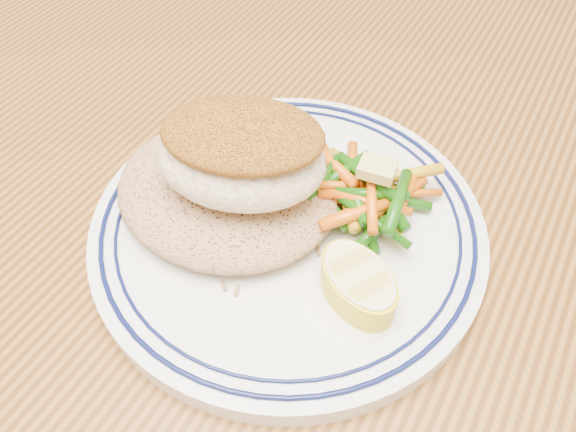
{
  "coord_description": "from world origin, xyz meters",
  "views": [
    {
      "loc": [
        0.07,
        -0.19,
        1.04
      ],
      "look_at": [
        -0.05,
        0.01,
        0.77
      ],
      "focal_mm": 35.0,
      "sensor_mm": 36.0,
      "label": 1
    }
  ],
  "objects_px": {
    "plate": "(288,226)",
    "lemon_wedge": "(358,283)",
    "vegetable_pile": "(363,194)",
    "dining_table": "(338,348)",
    "rice_pilaf": "(227,186)",
    "fish_fillet": "(242,154)"
  },
  "relations": [
    {
      "from": "plate",
      "to": "lemon_wedge",
      "type": "height_order",
      "value": "lemon_wedge"
    },
    {
      "from": "vegetable_pile",
      "to": "lemon_wedge",
      "type": "bearing_deg",
      "value": -67.36
    },
    {
      "from": "dining_table",
      "to": "vegetable_pile",
      "type": "bearing_deg",
      "value": 106.85
    },
    {
      "from": "plate",
      "to": "vegetable_pile",
      "type": "height_order",
      "value": "vegetable_pile"
    },
    {
      "from": "dining_table",
      "to": "vegetable_pile",
      "type": "xyz_separation_m",
      "value": [
        -0.01,
        0.04,
        0.13
      ]
    },
    {
      "from": "dining_table",
      "to": "rice_pilaf",
      "type": "bearing_deg",
      "value": 176.65
    },
    {
      "from": "plate",
      "to": "fish_fillet",
      "type": "xyz_separation_m",
      "value": [
        -0.03,
        -0.0,
        0.05
      ]
    },
    {
      "from": "rice_pilaf",
      "to": "vegetable_pile",
      "type": "xyz_separation_m",
      "value": [
        0.08,
        0.04,
        -0.0
      ]
    },
    {
      "from": "plate",
      "to": "fish_fillet",
      "type": "height_order",
      "value": "fish_fillet"
    },
    {
      "from": "rice_pilaf",
      "to": "fish_fillet",
      "type": "relative_size",
      "value": 1.22
    },
    {
      "from": "plate",
      "to": "vegetable_pile",
      "type": "relative_size",
      "value": 2.57
    },
    {
      "from": "rice_pilaf",
      "to": "plate",
      "type": "bearing_deg",
      "value": 5.45
    },
    {
      "from": "plate",
      "to": "fish_fillet",
      "type": "distance_m",
      "value": 0.06
    },
    {
      "from": "fish_fillet",
      "to": "vegetable_pile",
      "type": "relative_size",
      "value": 1.23
    },
    {
      "from": "dining_table",
      "to": "fish_fillet",
      "type": "distance_m",
      "value": 0.18
    },
    {
      "from": "dining_table",
      "to": "plate",
      "type": "distance_m",
      "value": 0.12
    },
    {
      "from": "rice_pilaf",
      "to": "fish_fillet",
      "type": "height_order",
      "value": "fish_fillet"
    },
    {
      "from": "rice_pilaf",
      "to": "lemon_wedge",
      "type": "relative_size",
      "value": 2.14
    },
    {
      "from": "rice_pilaf",
      "to": "fish_fillet",
      "type": "bearing_deg",
      "value": 1.81
    },
    {
      "from": "rice_pilaf",
      "to": "vegetable_pile",
      "type": "distance_m",
      "value": 0.09
    },
    {
      "from": "plate",
      "to": "lemon_wedge",
      "type": "relative_size",
      "value": 3.65
    },
    {
      "from": "vegetable_pile",
      "to": "plate",
      "type": "bearing_deg",
      "value": -137.17
    }
  ]
}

